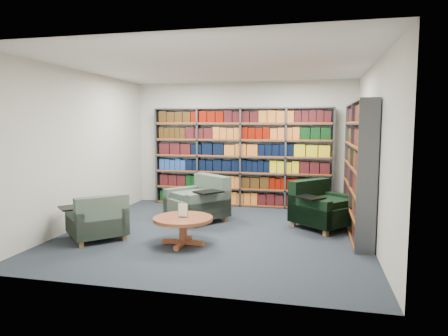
% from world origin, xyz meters
% --- Properties ---
extents(room_shell, '(5.02, 5.02, 2.82)m').
position_xyz_m(room_shell, '(0.00, 0.00, 1.40)').
color(room_shell, '#1D262D').
rests_on(room_shell, ground).
extents(bookshelf_back, '(4.00, 0.28, 2.20)m').
position_xyz_m(bookshelf_back, '(0.00, 2.34, 1.10)').
color(bookshelf_back, '#47494F').
rests_on(bookshelf_back, ground).
extents(bookshelf_right, '(0.28, 2.50, 2.20)m').
position_xyz_m(bookshelf_right, '(2.34, 0.60, 1.10)').
color(bookshelf_right, '#47494F').
rests_on(bookshelf_right, ground).
extents(chair_teal_left, '(1.32, 1.32, 0.86)m').
position_xyz_m(chair_teal_left, '(-0.51, 0.82, 0.35)').
color(chair_teal_left, '#07303D').
rests_on(chair_teal_left, ground).
extents(chair_green_right, '(1.29, 1.29, 0.83)m').
position_xyz_m(chair_green_right, '(1.73, 0.80, 0.33)').
color(chair_green_right, black).
rests_on(chair_green_right, ground).
extents(chair_teal_front, '(1.15, 1.15, 0.74)m').
position_xyz_m(chair_teal_front, '(-1.75, -0.83, 0.30)').
color(chair_teal_front, '#07303D').
rests_on(chair_teal_front, ground).
extents(coffee_table, '(0.91, 0.91, 0.64)m').
position_xyz_m(coffee_table, '(-0.33, -0.78, 0.34)').
color(coffee_table, '#9E5432').
rests_on(coffee_table, ground).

